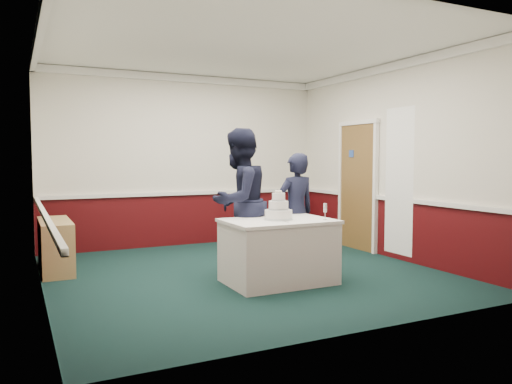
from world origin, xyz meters
name	(u,v)px	position (x,y,z in m)	size (l,w,h in m)	color
ground	(245,273)	(0.00, 0.00, 0.00)	(5.00, 5.00, 0.00)	black
room_shell	(232,129)	(0.08, 0.61, 1.97)	(5.00, 5.00, 3.00)	silver
sideboard	(56,246)	(-2.28, 1.26, 0.35)	(0.41, 1.20, 0.70)	tan
cake_table	(278,251)	(0.16, -0.63, 0.40)	(1.32, 0.92, 0.79)	white
wedding_cake	(278,211)	(0.16, -0.63, 0.90)	(0.35, 0.35, 0.36)	white
cake_knife	(284,221)	(0.13, -0.83, 0.79)	(0.01, 0.22, 0.01)	silver
champagne_flute	(325,209)	(0.66, -0.91, 0.93)	(0.05, 0.05, 0.21)	silver
person_man	(239,202)	(-0.09, -0.01, 0.97)	(0.94, 0.73, 1.94)	black
person_woman	(296,212)	(0.73, -0.09, 0.81)	(0.59, 0.39, 1.62)	black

